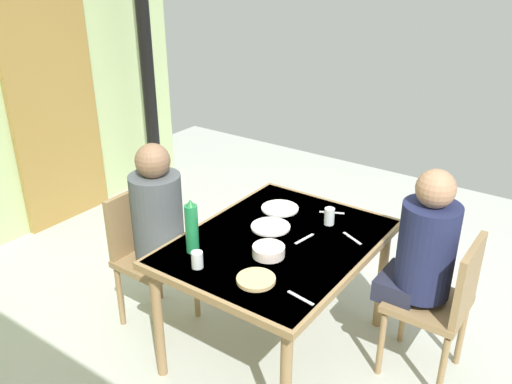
# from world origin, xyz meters

# --- Properties ---
(door_wooden) EXTENTS (0.80, 0.05, 2.00)m
(door_wooden) POSITION_xyz_m (0.75, 2.55, 1.00)
(door_wooden) COLOR olive
(door_wooden) RESTS_ON ground_plane
(stove_pipe_column) EXTENTS (0.12, 0.12, 2.79)m
(stove_pipe_column) POSITION_xyz_m (1.57, 2.28, 1.39)
(stove_pipe_column) COLOR black
(stove_pipe_column) RESTS_ON ground_plane
(dining_table) EXTENTS (1.25, 0.96, 0.75)m
(dining_table) POSITION_xyz_m (0.37, 0.08, 0.67)
(dining_table) COLOR #94744C
(dining_table) RESTS_ON ground_plane
(chair_near_diner) EXTENTS (0.40, 0.40, 0.87)m
(chair_near_diner) POSITION_xyz_m (0.70, -0.75, 0.50)
(chair_near_diner) COLOR #94744C
(chair_near_diner) RESTS_ON ground_plane
(chair_far_diner) EXTENTS (0.40, 0.40, 0.87)m
(chair_far_diner) POSITION_xyz_m (0.16, 0.92, 0.50)
(chair_far_diner) COLOR #94744C
(chair_far_diner) RESTS_ON ground_plane
(person_near_diner) EXTENTS (0.30, 0.37, 0.77)m
(person_near_diner) POSITION_xyz_m (0.70, -0.61, 0.78)
(person_near_diner) COLOR #26293E
(person_near_diner) RESTS_ON ground_plane
(person_far_diner) EXTENTS (0.30, 0.37, 0.77)m
(person_far_diner) POSITION_xyz_m (0.16, 0.78, 0.78)
(person_far_diner) COLOR #4E4D4F
(person_far_diner) RESTS_ON ground_plane
(water_bottle_green_near) EXTENTS (0.07, 0.07, 0.30)m
(water_bottle_green_near) POSITION_xyz_m (0.01, 0.39, 0.89)
(water_bottle_green_near) COLOR #1D7F46
(water_bottle_green_near) RESTS_ON dining_table
(serving_bowl_center) EXTENTS (0.17, 0.17, 0.05)m
(serving_bowl_center) POSITION_xyz_m (0.20, 0.04, 0.77)
(serving_bowl_center) COLOR silver
(serving_bowl_center) RESTS_ON dining_table
(dinner_plate_near_left) EXTENTS (0.23, 0.23, 0.01)m
(dinner_plate_near_left) POSITION_xyz_m (0.46, 0.20, 0.75)
(dinner_plate_near_left) COLOR white
(dinner_plate_near_left) RESTS_ON dining_table
(dinner_plate_near_right) EXTENTS (0.23, 0.23, 0.01)m
(dinner_plate_near_right) POSITION_xyz_m (0.69, 0.28, 0.75)
(dinner_plate_near_right) COLOR white
(dinner_plate_near_right) RESTS_ON dining_table
(drinking_glass_by_near_diner) EXTENTS (0.06, 0.06, 0.09)m
(drinking_glass_by_near_diner) POSITION_xyz_m (-0.09, 0.27, 0.79)
(drinking_glass_by_near_diner) COLOR silver
(drinking_glass_by_near_diner) RESTS_ON dining_table
(drinking_glass_by_far_diner) EXTENTS (0.06, 0.06, 0.10)m
(drinking_glass_by_far_diner) POSITION_xyz_m (0.69, -0.05, 0.80)
(drinking_glass_by_far_diner) COLOR silver
(drinking_glass_by_far_diner) RESTS_ON dining_table
(bread_plate_sliced) EXTENTS (0.19, 0.19, 0.02)m
(bread_plate_sliced) POSITION_xyz_m (-0.03, -0.04, 0.76)
(bread_plate_sliced) COLOR #DBB77A
(bread_plate_sliced) RESTS_ON dining_table
(cutlery_knife_near) EXTENTS (0.08, 0.14, 0.00)m
(cutlery_knife_near) POSITION_xyz_m (0.62, -0.24, 0.75)
(cutlery_knife_near) COLOR silver
(cutlery_knife_near) RESTS_ON dining_table
(cutlery_fork_near) EXTENTS (0.04, 0.15, 0.00)m
(cutlery_fork_near) POSITION_xyz_m (-0.02, -0.29, 0.75)
(cutlery_fork_near) COLOR silver
(cutlery_fork_near) RESTS_ON dining_table
(cutlery_knife_far) EXTENTS (0.08, 0.14, 0.00)m
(cutlery_knife_far) POSITION_xyz_m (0.83, 0.00, 0.75)
(cutlery_knife_far) COLOR silver
(cutlery_knife_far) RESTS_ON dining_table
(cutlery_fork_far) EXTENTS (0.15, 0.04, 0.00)m
(cutlery_fork_far) POSITION_xyz_m (0.46, -0.03, 0.75)
(cutlery_fork_far) COLOR silver
(cutlery_fork_far) RESTS_ON dining_table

